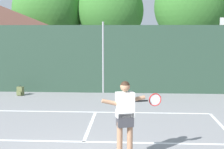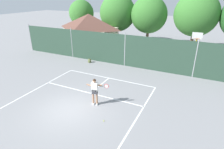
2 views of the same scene
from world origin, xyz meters
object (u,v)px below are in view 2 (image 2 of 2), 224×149
(basketball_hoop, at_px, (196,46))
(backpack_olive, at_px, (90,61))
(tennis_player, at_px, (95,89))
(tennis_ball, at_px, (104,121))

(basketball_hoop, xyz_separation_m, backpack_olive, (-9.96, -2.83, -2.12))
(tennis_player, distance_m, backpack_olive, 8.42)
(tennis_ball, relative_size, backpack_olive, 0.14)
(basketball_hoop, height_order, backpack_olive, basketball_hoop)
(basketball_hoop, distance_m, tennis_player, 11.02)
(tennis_player, distance_m, tennis_ball, 2.20)
(basketball_hoop, height_order, tennis_player, basketball_hoop)
(tennis_player, xyz_separation_m, tennis_ball, (1.36, -1.35, -1.08))
(tennis_player, xyz_separation_m, backpack_olive, (-4.82, 6.84, -0.92))
(tennis_player, bearing_deg, backpack_olive, 125.16)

